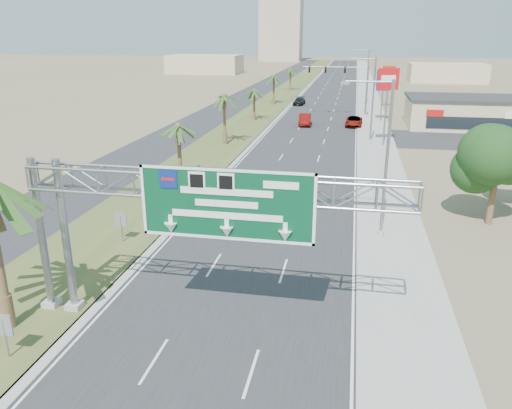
{
  "coord_description": "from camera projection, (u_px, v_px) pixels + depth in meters",
  "views": [
    {
      "loc": [
        5.26,
        -8.9,
        12.48
      ],
      "look_at": [
        0.66,
        14.92,
        4.2
      ],
      "focal_mm": 35.0,
      "sensor_mm": 36.0,
      "label": 1
    }
  ],
  "objects": [
    {
      "name": "streetlight_near",
      "position": [
        383.0,
        167.0,
        30.86
      ],
      "size": [
        3.27,
        0.44,
        10.0
      ],
      "color": "gray",
      "rests_on": "ground"
    },
    {
      "name": "pole_sign_blue",
      "position": [
        383.0,
        83.0,
        73.41
      ],
      "size": [
        2.02,
        0.54,
        7.8
      ],
      "color": "gray",
      "rests_on": "ground"
    },
    {
      "name": "oak_near",
      "position": [
        498.0,
        160.0,
        33.25
      ],
      "size": [
        4.5,
        4.5,
        6.8
      ],
      "color": "brown",
      "rests_on": "ground"
    },
    {
      "name": "tower_distant",
      "position": [
        281.0,
        24.0,
        245.64
      ],
      "size": [
        20.0,
        16.0,
        35.0
      ],
      "primitive_type": "cube",
      "color": "tan",
      "rests_on": "ground"
    },
    {
      "name": "median_signback_a",
      "position": [
        4.0,
        328.0,
        19.75
      ],
      "size": [
        0.75,
        0.08,
        2.08
      ],
      "color": "gray",
      "rests_on": "ground"
    },
    {
      "name": "palm_row_e",
      "position": [
        274.0,
        77.0,
        92.29
      ],
      "size": [
        3.99,
        3.99,
        6.15
      ],
      "color": "brown",
      "rests_on": "ground"
    },
    {
      "name": "pole_sign_red_near",
      "position": [
        388.0,
        84.0,
        56.61
      ],
      "size": [
        2.38,
        1.0,
        9.11
      ],
      "color": "gray",
      "rests_on": "ground"
    },
    {
      "name": "sign_gantry",
      "position": [
        193.0,
        198.0,
        20.7
      ],
      "size": [
        16.75,
        1.24,
        7.5
      ],
      "color": "gray",
      "rests_on": "ground"
    },
    {
      "name": "median_grass",
      "position": [
        288.0,
        90.0,
        117.23
      ],
      "size": [
        7.0,
        300.0,
        0.12
      ],
      "primitive_type": "cube",
      "color": "#415425",
      "rests_on": "ground"
    },
    {
      "name": "store_building",
      "position": [
        474.0,
        113.0,
        69.98
      ],
      "size": [
        18.0,
        10.0,
        4.0
      ],
      "primitive_type": "cube",
      "color": "tan",
      "rests_on": "ground"
    },
    {
      "name": "building_distant_left",
      "position": [
        205.0,
        64.0,
        169.02
      ],
      "size": [
        24.0,
        14.0,
        6.0
      ],
      "primitive_type": "cube",
      "color": "tan",
      "rests_on": "ground"
    },
    {
      "name": "median_signback_b",
      "position": [
        121.0,
        222.0,
        31.02
      ],
      "size": [
        0.75,
        0.08,
        2.08
      ],
      "color": "gray",
      "rests_on": "ground"
    },
    {
      "name": "car_far",
      "position": [
        299.0,
        101.0,
        93.21
      ],
      "size": [
        2.13,
        4.7,
        1.33
      ],
      "primitive_type": "imported",
      "rotation": [
        0.0,
        0.0,
        -0.06
      ],
      "color": "black",
      "rests_on": "ground"
    },
    {
      "name": "opposing_road",
      "position": [
        259.0,
        90.0,
        118.5
      ],
      "size": [
        8.0,
        300.0,
        0.02
      ],
      "primitive_type": "cube",
      "color": "#28282B",
      "rests_on": "ground"
    },
    {
      "name": "palm_row_d",
      "position": [
        254.0,
        91.0,
        74.85
      ],
      "size": [
        3.99,
        3.99,
        5.45
      ],
      "color": "brown",
      "rests_on": "ground"
    },
    {
      "name": "car_left_lane",
      "position": [
        215.0,
        186.0,
        40.9
      ],
      "size": [
        1.91,
        4.23,
        1.41
      ],
      "primitive_type": "imported",
      "rotation": [
        0.0,
        0.0,
        0.06
      ],
      "color": "black",
      "rests_on": "ground"
    },
    {
      "name": "signal_mast",
      "position": [
        354.0,
        86.0,
        77.63
      ],
      "size": [
        10.28,
        0.71,
        8.0
      ],
      "color": "gray",
      "rests_on": "ground"
    },
    {
      "name": "palm_row_b",
      "position": [
        178.0,
        127.0,
        43.1
      ],
      "size": [
        3.99,
        3.99,
        5.95
      ],
      "color": "brown",
      "rests_on": "ground"
    },
    {
      "name": "car_mid_lane",
      "position": [
        305.0,
        120.0,
        72.19
      ],
      "size": [
        2.09,
        5.07,
        1.63
      ],
      "primitive_type": "imported",
      "rotation": [
        0.0,
        0.0,
        0.07
      ],
      "color": "#670B09",
      "rests_on": "ground"
    },
    {
      "name": "streetlight_far",
      "position": [
        366.0,
        79.0,
        92.19
      ],
      "size": [
        3.27,
        0.44,
        10.0
      ],
      "color": "gray",
      "rests_on": "ground"
    },
    {
      "name": "sidewalk_right",
      "position": [
        368.0,
        92.0,
        113.92
      ],
      "size": [
        4.0,
        300.0,
        0.1
      ],
      "primitive_type": "cube",
      "color": "#9E9B93",
      "rests_on": "ground"
    },
    {
      "name": "palm_row_f",
      "position": [
        291.0,
        70.0,
        115.64
      ],
      "size": [
        3.99,
        3.99,
        5.75
      ],
      "color": "brown",
      "rests_on": "ground"
    },
    {
      "name": "palm_row_c",
      "position": [
        224.0,
        97.0,
        57.72
      ],
      "size": [
        3.99,
        3.99,
        6.75
      ],
      "color": "brown",
      "rests_on": "ground"
    },
    {
      "name": "road",
      "position": [
        331.0,
        91.0,
        115.45
      ],
      "size": [
        12.0,
        300.0,
        0.02
      ],
      "primitive_type": "cube",
      "color": "#28282B",
      "rests_on": "ground"
    },
    {
      "name": "streetlight_mid",
      "position": [
        371.0,
        104.0,
        58.74
      ],
      "size": [
        3.27,
        0.44,
        10.0
      ],
      "color": "gray",
      "rests_on": "ground"
    },
    {
      "name": "car_right_lane",
      "position": [
        354.0,
        121.0,
        71.37
      ],
      "size": [
        2.5,
        5.05,
        1.38
      ],
      "primitive_type": "imported",
      "rotation": [
        0.0,
        0.0,
        -0.04
      ],
      "color": "gray",
      "rests_on": "ground"
    },
    {
      "name": "building_distant_right",
      "position": [
        447.0,
        73.0,
        137.15
      ],
      "size": [
        20.0,
        12.0,
        5.0
      ],
      "primitive_type": "cube",
      "color": "tan",
      "rests_on": "ground"
    },
    {
      "name": "pole_sign_red_far",
      "position": [
        389.0,
        74.0,
        87.57
      ],
      "size": [
        2.21,
        0.77,
        7.49
      ],
      "color": "gray",
      "rests_on": "ground"
    }
  ]
}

